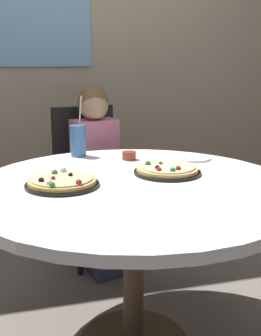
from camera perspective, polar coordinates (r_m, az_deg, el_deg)
The scene contains 9 objects.
wall_with_window at distance 3.26m, azimuth -7.58°, elevation 17.92°, with size 5.20×0.14×2.90m.
dining_table at distance 1.77m, azimuth 0.42°, elevation -4.67°, with size 1.33×1.33×0.75m.
chair_wooden at distance 2.72m, azimuth -5.48°, elevation -0.84°, with size 0.47×0.47×0.95m.
diner_child at distance 2.57m, azimuth -4.06°, elevation -2.79°, with size 0.32×0.43×1.08m.
pizza_veggie at distance 1.72m, azimuth -9.07°, elevation -1.85°, with size 0.29×0.29×0.05m.
pizza_cheese at distance 1.89m, azimuth 4.88°, elevation -0.26°, with size 0.29×0.29×0.05m.
soda_cup at distance 2.22m, azimuth -6.95°, elevation 3.63°, with size 0.08×0.08×0.31m.
sauce_bowl at distance 2.14m, azimuth -0.20°, elevation 1.65°, with size 0.07×0.07×0.04m, color brown.
plate_small at distance 2.18m, azimuth 8.24°, elevation 1.33°, with size 0.18×0.18×0.01m, color white.
Camera 1 is at (-0.45, -1.61, 1.24)m, focal length 45.98 mm.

